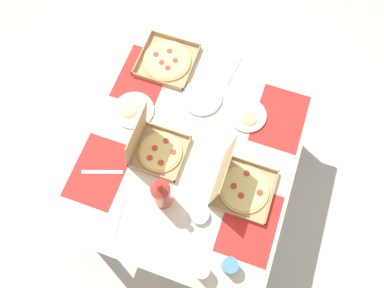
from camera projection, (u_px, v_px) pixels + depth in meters
name	position (u px, v px, depth m)	size (l,w,h in m)	color
ground_plane	(192.00, 183.00, 2.64)	(6.00, 6.00, 0.00)	beige
dining_table	(192.00, 151.00, 2.03)	(1.32, 1.10, 0.76)	#3F3328
placemat_near_left	(249.00, 223.00, 1.77)	(0.36, 0.26, 0.00)	red
placemat_near_right	(280.00, 118.00, 1.98)	(0.36, 0.26, 0.00)	red
placemat_far_left	(99.00, 171.00, 1.87)	(0.36, 0.26, 0.00)	red
placemat_far_right	(143.00, 76.00, 2.07)	(0.36, 0.26, 0.00)	red
pizza_box_corner_right	(155.00, 148.00, 1.87)	(0.26, 0.26, 0.29)	tan
pizza_box_edge_far	(239.00, 185.00, 1.79)	(0.28, 0.29, 0.32)	tan
pizza_box_center	(167.00, 61.00, 2.10)	(0.31, 0.31, 0.04)	tan
plate_near_left	(133.00, 110.00, 1.98)	(0.22, 0.22, 0.03)	white
plate_far_right	(202.00, 98.00, 2.01)	(0.22, 0.22, 0.02)	white
plate_near_right	(247.00, 116.00, 1.97)	(0.20, 0.20, 0.03)	white
soda_bottle	(162.00, 194.00, 1.69)	(0.09, 0.09, 0.32)	#B2382D
cup_clear_left	(201.00, 271.00, 1.65)	(0.07, 0.07, 0.10)	silver
cup_spare	(230.00, 266.00, 1.66)	(0.07, 0.07, 0.09)	teal
condiment_bowl	(199.00, 215.00, 1.77)	(0.09, 0.09, 0.04)	white
fork_by_far_right	(119.00, 216.00, 1.79)	(0.19, 0.02, 0.01)	#B7B7BC
knife_by_near_left	(102.00, 172.00, 1.87)	(0.21, 0.02, 0.01)	#B7B7BC
fork_by_near_right	(234.00, 71.00, 2.08)	(0.19, 0.02, 0.01)	#B7B7BC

